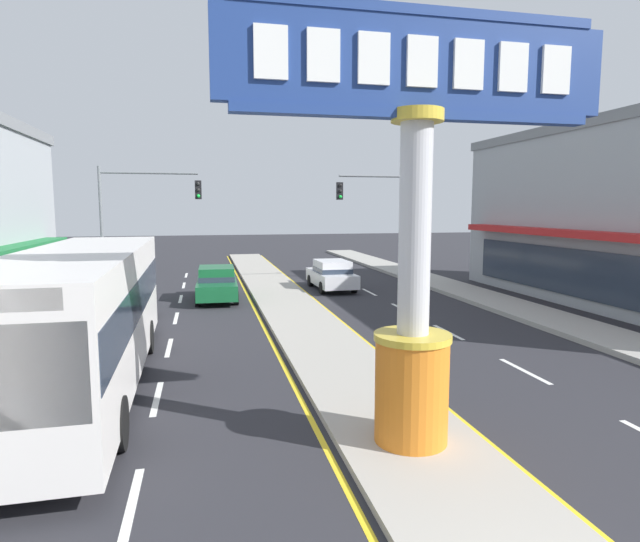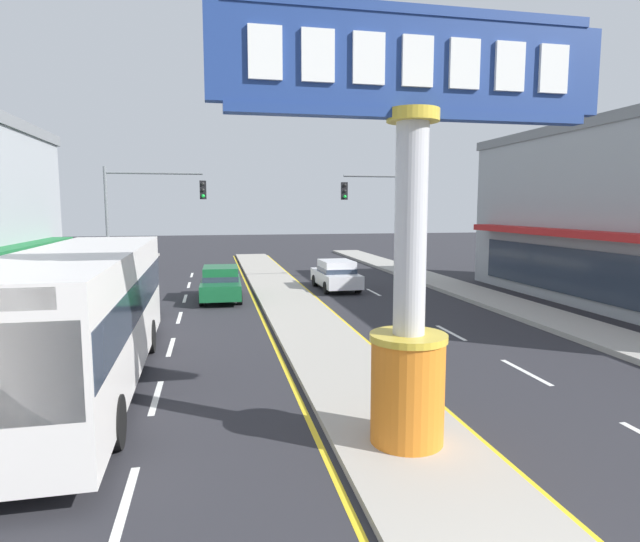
% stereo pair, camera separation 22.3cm
% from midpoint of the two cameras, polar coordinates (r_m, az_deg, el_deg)
% --- Properties ---
extents(median_strip, '(2.57, 52.00, 0.14)m').
position_cam_midpoint_polar(median_strip, '(21.39, -3.14, -4.35)').
color(median_strip, '#A39E93').
rests_on(median_strip, ground).
extents(sidewalk_left, '(2.39, 60.00, 0.18)m').
position_cam_midpoint_polar(sidewalk_left, '(19.99, -28.88, -5.95)').
color(sidewalk_left, '#9E9B93').
rests_on(sidewalk_left, ground).
extents(sidewalk_right, '(2.39, 60.00, 0.18)m').
position_cam_midpoint_polar(sidewalk_right, '(22.86, 20.89, -4.02)').
color(sidewalk_right, '#9E9B93').
rests_on(sidewalk_right, ground).
extents(lane_markings, '(9.31, 52.00, 0.01)m').
position_cam_midpoint_polar(lane_markings, '(20.10, -2.51, -5.27)').
color(lane_markings, silver).
rests_on(lane_markings, ground).
extents(district_sign, '(6.66, 1.34, 7.28)m').
position_cam_midpoint_polar(district_sign, '(9.05, 9.49, 4.19)').
color(district_sign, orange).
rests_on(district_sign, median_strip).
extents(traffic_light_left_side, '(4.86, 0.46, 6.20)m').
position_cam_midpoint_polar(traffic_light_left_side, '(27.58, -19.13, 6.53)').
color(traffic_light_left_side, slate).
rests_on(traffic_light_left_side, ground).
extents(traffic_light_right_side, '(4.86, 0.46, 6.20)m').
position_cam_midpoint_polar(traffic_light_right_side, '(29.38, 7.28, 6.85)').
color(traffic_light_right_side, slate).
rests_on(traffic_light_right_side, ground).
extents(sedan_near_right_lane, '(1.91, 4.33, 1.53)m').
position_cam_midpoint_polar(sedan_near_right_lane, '(27.28, 1.03, -0.38)').
color(sedan_near_right_lane, silver).
rests_on(sedan_near_right_lane, ground).
extents(sedan_far_right_lane, '(1.97, 4.37, 1.53)m').
position_cam_midpoint_polar(sedan_far_right_lane, '(20.34, -20.39, -3.31)').
color(sedan_far_right_lane, silver).
rests_on(sedan_far_right_lane, ground).
extents(sedan_near_left_lane, '(1.92, 4.34, 1.53)m').
position_cam_midpoint_polar(sedan_near_left_lane, '(24.64, -11.31, -1.29)').
color(sedan_near_left_lane, '#14562D').
rests_on(sedan_near_left_lane, ground).
extents(bus_mid_left_lane, '(2.71, 11.24, 3.26)m').
position_cam_midpoint_polar(bus_mid_left_lane, '(13.37, -24.65, -3.94)').
color(bus_mid_left_lane, silver).
rests_on(bus_mid_left_lane, ground).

